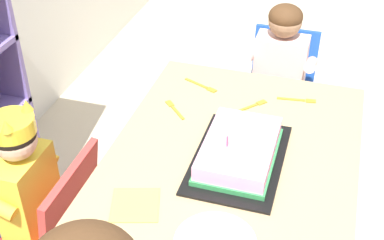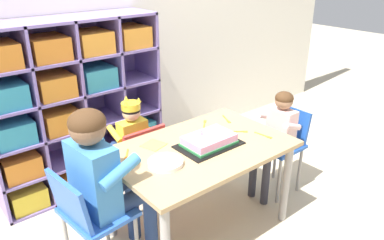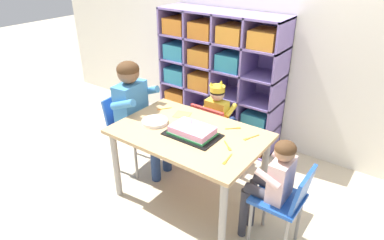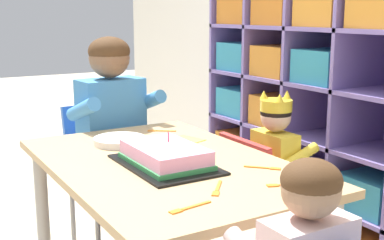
{
  "view_description": "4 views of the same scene",
  "coord_description": "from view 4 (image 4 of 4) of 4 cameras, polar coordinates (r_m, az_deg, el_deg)",
  "views": [
    {
      "loc": [
        -1.16,
        -0.24,
        1.65
      ],
      "look_at": [
        -0.01,
        0.11,
        0.79
      ],
      "focal_mm": 49.04,
      "sensor_mm": 36.0,
      "label": 1
    },
    {
      "loc": [
        -1.38,
        -1.59,
        1.74
      ],
      "look_at": [
        -0.0,
        0.09,
        0.79
      ],
      "focal_mm": 34.95,
      "sensor_mm": 36.0,
      "label": 2
    },
    {
      "loc": [
        1.33,
        -1.79,
        1.89
      ],
      "look_at": [
        -0.04,
        0.1,
        0.68
      ],
      "focal_mm": 31.47,
      "sensor_mm": 36.0,
      "label": 3
    },
    {
      "loc": [
        1.55,
        -0.81,
        1.15
      ],
      "look_at": [
        0.03,
        0.1,
        0.78
      ],
      "focal_mm": 47.86,
      "sensor_mm": 36.0,
      "label": 4
    }
  ],
  "objects": [
    {
      "name": "child_with_crown",
      "position": [
        2.32,
        9.97,
        -4.38
      ],
      "size": [
        0.29,
        0.31,
        0.82
      ],
      "rotation": [
        0.0,
        0.0,
        3.14
      ],
      "color": "yellow",
      "rests_on": "ground"
    },
    {
      "name": "activity_table",
      "position": [
        1.84,
        -3.04,
        -7.09
      ],
      "size": [
        1.14,
        0.75,
        0.63
      ],
      "color": "tan",
      "rests_on": "ground"
    },
    {
      "name": "fork_beside_plate_stack",
      "position": [
        2.27,
        -3.61,
        -1.2
      ],
      "size": [
        0.09,
        0.11,
        0.0
      ],
      "rotation": [
        0.0,
        0.0,
        0.95
      ],
      "color": "orange",
      "rests_on": "activity_table"
    },
    {
      "name": "fork_at_table_front_edge",
      "position": [
        1.39,
        -0.46,
        -9.78
      ],
      "size": [
        0.03,
        0.14,
        0.0
      ],
      "rotation": [
        0.0,
        0.0,
        1.7
      ],
      "color": "orange",
      "rests_on": "activity_table"
    },
    {
      "name": "classroom_chair_adult_side",
      "position": [
        2.56,
        -9.42,
        -4.34
      ],
      "size": [
        0.39,
        0.41,
        0.71
      ],
      "rotation": [
        0.0,
        0.0,
        1.68
      ],
      "color": "blue",
      "rests_on": "ground"
    },
    {
      "name": "paper_napkin_square",
      "position": [
        2.1,
        -0.92,
        -2.27
      ],
      "size": [
        0.16,
        0.16,
        0.0
      ],
      "primitive_type": "cube",
      "rotation": [
        0.0,
        0.0,
        0.3
      ],
      "color": "#F4DB4C",
      "rests_on": "activity_table"
    },
    {
      "name": "paper_plate_stack",
      "position": [
        2.06,
        -8.08,
        -2.29
      ],
      "size": [
        0.21,
        0.21,
        0.03
      ],
      "primitive_type": "cylinder",
      "color": "white",
      "rests_on": "activity_table"
    },
    {
      "name": "fork_by_napkin",
      "position": [
        1.75,
        8.14,
        -5.3
      ],
      "size": [
        0.1,
        0.1,
        0.0
      ],
      "rotation": [
        0.0,
        0.0,
        3.91
      ],
      "color": "orange",
      "rests_on": "activity_table"
    },
    {
      "name": "fork_near_child_seat",
      "position": [
        1.59,
        10.47,
        -7.12
      ],
      "size": [
        0.07,
        0.14,
        0.0
      ],
      "rotation": [
        0.0,
        0.0,
        1.17
      ],
      "color": "orange",
      "rests_on": "activity_table"
    },
    {
      "name": "storage_cubby_shelf",
      "position": [
        2.74,
        12.14,
        1.82
      ],
      "size": [
        1.32,
        0.37,
        1.35
      ],
      "color": "#7F6BB2",
      "rests_on": "ground"
    },
    {
      "name": "fork_scattered_mid_table",
      "position": [
        1.53,
        2.83,
        -7.71
      ],
      "size": [
        0.11,
        0.1,
        0.0
      ],
      "rotation": [
        0.0,
        0.0,
        2.43
      ],
      "color": "orange",
      "rests_on": "activity_table"
    },
    {
      "name": "classroom_chair_blue",
      "position": [
        2.3,
        7.78,
        -7.99
      ],
      "size": [
        0.37,
        0.32,
        0.63
      ],
      "rotation": [
        0.0,
        0.0,
        3.14
      ],
      "color": "red",
      "rests_on": "ground"
    },
    {
      "name": "birthday_cake_on_tray",
      "position": [
        1.76,
        -2.98,
        -4.14
      ],
      "size": [
        0.4,
        0.26,
        0.11
      ],
      "color": "black",
      "rests_on": "activity_table"
    },
    {
      "name": "adult_helper_seated",
      "position": [
        2.41,
        -8.29,
        -0.32
      ],
      "size": [
        0.45,
        0.43,
        1.04
      ],
      "rotation": [
        0.0,
        0.0,
        1.68
      ],
      "color": "#3D7FBC",
      "rests_on": "ground"
    }
  ]
}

